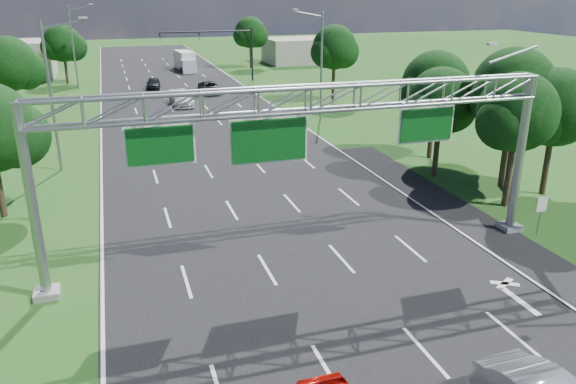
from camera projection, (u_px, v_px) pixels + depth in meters
name	position (u px, v px, depth m)	size (l,w,h in m)	color
ground	(224.00, 156.00, 42.24)	(220.00, 220.00, 0.00)	#1C5118
road	(224.00, 156.00, 42.24)	(18.00, 180.00, 0.02)	black
road_flare	(465.00, 218.00, 30.79)	(3.00, 30.00, 0.02)	black
sign_gantry	(310.00, 113.00, 23.84)	(23.50, 1.00, 9.56)	gray
regulatory_sign	(541.00, 208.00, 28.18)	(0.60, 0.08, 2.10)	gray
traffic_signal	(226.00, 43.00, 73.96)	(12.21, 0.24, 7.00)	black
streetlight_l_near	(53.00, 89.00, 37.13)	(2.97, 0.22, 10.16)	gray
streetlight_l_far	(75.00, 43.00, 68.50)	(2.97, 0.22, 10.16)	gray
streetlight_r_mid	(320.00, 60.00, 52.49)	(2.97, 0.22, 10.16)	gray
tree_cluster_right	(490.00, 100.00, 34.92)	(9.91, 14.60, 8.68)	#2D2116
tree_verge_lb	(10.00, 66.00, 49.36)	(5.76, 4.80, 8.06)	#2D2116
tree_verge_lc	(63.00, 45.00, 72.76)	(5.76, 4.80, 7.62)	#2D2116
tree_verge_rd	(335.00, 49.00, 61.03)	(5.76, 4.80, 8.28)	#2D2116
tree_verge_re	(251.00, 34.00, 87.50)	(5.76, 4.80, 7.84)	#2D2116
building_left	(0.00, 60.00, 78.18)	(14.00, 10.00, 5.00)	#ADA391
building_right	(302.00, 50.00, 94.95)	(12.00, 9.00, 4.00)	#ADA391
car_queue_a	(181.00, 99.00, 60.10)	(2.04, 5.01, 1.45)	silver
car_queue_b	(210.00, 88.00, 67.20)	(2.29, 4.96, 1.38)	black
car_queue_c	(153.00, 83.00, 70.27)	(1.63, 4.05, 1.38)	black
box_truck	(185.00, 61.00, 85.96)	(2.79, 7.67, 2.83)	silver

